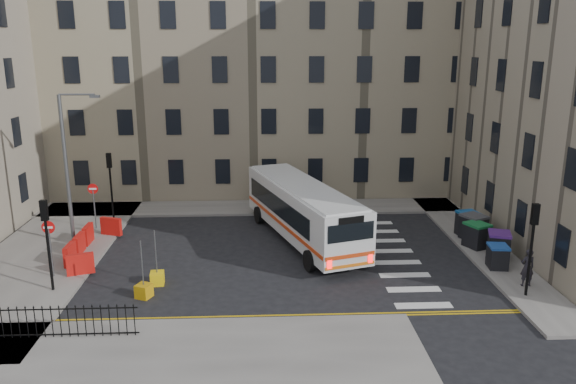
{
  "coord_description": "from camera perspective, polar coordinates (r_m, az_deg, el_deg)",
  "views": [
    {
      "loc": [
        -2.69,
        -27.26,
        10.67
      ],
      "look_at": [
        -1.36,
        1.57,
        3.0
      ],
      "focal_mm": 35.0,
      "sensor_mm": 36.0,
      "label": 1
    }
  ],
  "objects": [
    {
      "name": "no_entry_south",
      "position": [
        27.99,
        -23.08,
        -4.24
      ],
      "size": [
        0.6,
        0.08,
        3.0
      ],
      "color": "#595B5E",
      "rests_on": "pavement_west"
    },
    {
      "name": "pedestrian",
      "position": [
        27.31,
        23.13,
        -7.07
      ],
      "size": [
        0.65,
        0.45,
        1.74
      ],
      "primitive_type": "imported",
      "rotation": [
        0.0,
        0.0,
        3.19
      ],
      "color": "black",
      "rests_on": "pavement_east"
    },
    {
      "name": "bollard_yellow",
      "position": [
        26.54,
        -13.14,
        -8.53
      ],
      "size": [
        0.65,
        0.65,
        0.6
      ],
      "primitive_type": "cube",
      "rotation": [
        0.0,
        0.0,
        0.09
      ],
      "color": "yellow",
      "rests_on": "ground"
    },
    {
      "name": "roadworks_barriers",
      "position": [
        30.9,
        -19.79,
        -4.95
      ],
      "size": [
        1.66,
        6.26,
        1.0
      ],
      "color": "red",
      "rests_on": "pavement_west"
    },
    {
      "name": "pavement_sw",
      "position": [
        20.71,
        -14.89,
        -16.44
      ],
      "size": [
        20.0,
        6.0,
        0.15
      ],
      "primitive_type": "cube",
      "color": "slate",
      "rests_on": "ground"
    },
    {
      "name": "no_entry_north",
      "position": [
        34.34,
        -19.15,
        -0.45
      ],
      "size": [
        0.6,
        0.08,
        3.0
      ],
      "color": "#595B5E",
      "rests_on": "pavement_west"
    },
    {
      "name": "wheelie_bin_c",
      "position": [
        31.5,
        18.62,
        -4.16
      ],
      "size": [
        1.43,
        1.51,
        1.31
      ],
      "rotation": [
        0.0,
        0.0,
        0.42
      ],
      "color": "black",
      "rests_on": "pavement_east"
    },
    {
      "name": "bollard_chevron",
      "position": [
        25.41,
        -14.43,
        -9.71
      ],
      "size": [
        0.79,
        0.79,
        0.6
      ],
      "primitive_type": "cube",
      "rotation": [
        0.0,
        0.0,
        -0.43
      ],
      "color": "#C28C0B",
      "rests_on": "ground"
    },
    {
      "name": "traffic_light_east",
      "position": [
        25.73,
        23.6,
        -4.06
      ],
      "size": [
        0.28,
        0.22,
        4.1
      ],
      "color": "black",
      "rests_on": "pavement_east"
    },
    {
      "name": "wheelie_bin_d",
      "position": [
        32.65,
        18.32,
        -3.4
      ],
      "size": [
        1.52,
        1.6,
        1.39
      ],
      "rotation": [
        0.0,
        0.0,
        0.43
      ],
      "color": "black",
      "rests_on": "pavement_east"
    },
    {
      "name": "iron_railings",
      "position": [
        23.13,
        -24.63,
        -11.97
      ],
      "size": [
        7.8,
        0.04,
        1.2
      ],
      "color": "black",
      "rests_on": "pavement_sw"
    },
    {
      "name": "wheelie_bin_a",
      "position": [
        29.03,
        20.52,
        -6.15
      ],
      "size": [
        1.01,
        1.13,
        1.14
      ],
      "rotation": [
        0.0,
        0.0,
        -0.12
      ],
      "color": "black",
      "rests_on": "pavement_east"
    },
    {
      "name": "pavement_west",
      "position": [
        32.23,
        -23.13,
        -5.56
      ],
      "size": [
        6.0,
        22.0,
        0.15
      ],
      "primitive_type": "cube",
      "color": "slate",
      "rests_on": "ground"
    },
    {
      "name": "ground",
      "position": [
        29.4,
        2.8,
        -6.42
      ],
      "size": [
        120.0,
        120.0,
        0.0
      ],
      "primitive_type": "plane",
      "color": "black",
      "rests_on": "ground"
    },
    {
      "name": "traffic_light_sw",
      "position": [
        26.24,
        -23.34,
        -3.67
      ],
      "size": [
        0.28,
        0.22,
        4.1
      ],
      "color": "black",
      "rests_on": "pavement_west"
    },
    {
      "name": "wheelie_bin_e",
      "position": [
        33.15,
        17.86,
        -3.11
      ],
      "size": [
        1.33,
        1.45,
        1.37
      ],
      "rotation": [
        0.0,
        0.0,
        0.22
      ],
      "color": "black",
      "rests_on": "pavement_east"
    },
    {
      "name": "streetlamp",
      "position": [
        31.67,
        -21.6,
        2.29
      ],
      "size": [
        0.5,
        0.22,
        8.14
      ],
      "color": "#595B5E",
      "rests_on": "pavement_west"
    },
    {
      "name": "terrace_north",
      "position": [
        43.03,
        -8.58,
        11.99
      ],
      "size": [
        38.3,
        10.8,
        17.2
      ],
      "color": "gray",
      "rests_on": "ground"
    },
    {
      "name": "pavement_east",
      "position": [
        35.02,
        17.03,
        -3.41
      ],
      "size": [
        2.4,
        26.0,
        0.15
      ],
      "primitive_type": "cube",
      "color": "slate",
      "rests_on": "ground"
    },
    {
      "name": "bus",
      "position": [
        30.86,
        1.5,
        -1.78
      ],
      "size": [
        6.09,
        11.8,
        3.15
      ],
      "rotation": [
        0.0,
        0.0,
        0.32
      ],
      "color": "silver",
      "rests_on": "ground"
    },
    {
      "name": "traffic_light_nw",
      "position": [
        35.88,
        -17.62,
        1.62
      ],
      "size": [
        0.28,
        0.22,
        4.1
      ],
      "color": "black",
      "rests_on": "pavement_west"
    },
    {
      "name": "pavement_north",
      "position": [
        37.54,
        -7.6,
        -1.64
      ],
      "size": [
        36.0,
        3.2,
        0.15
      ],
      "primitive_type": "cube",
      "color": "slate",
      "rests_on": "ground"
    },
    {
      "name": "wheelie_bin_b",
      "position": [
        30.32,
        20.61,
        -5.06
      ],
      "size": [
        1.38,
        1.48,
        1.34
      ],
      "rotation": [
        0.0,
        0.0,
        -0.32
      ],
      "color": "black",
      "rests_on": "pavement_east"
    }
  ]
}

